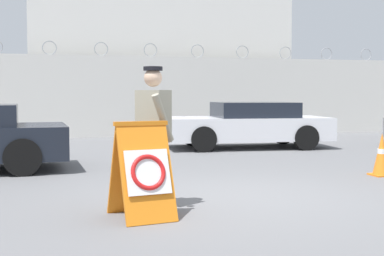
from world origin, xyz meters
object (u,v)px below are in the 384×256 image
barricade_sign (143,170)px  parked_car_rear_sedan (248,125)px  traffic_cone_near (382,155)px  security_guard (153,129)px

barricade_sign → parked_car_rear_sedan: 8.54m
parked_car_rear_sedan → traffic_cone_near: bearing=100.5°
barricade_sign → parked_car_rear_sedan: size_ratio=0.25×
barricade_sign → traffic_cone_near: barricade_sign is taller
traffic_cone_near → parked_car_rear_sedan: 5.35m
security_guard → parked_car_rear_sedan: (3.91, 6.96, -0.38)m
security_guard → barricade_sign: bearing=-56.9°
barricade_sign → traffic_cone_near: 5.12m
traffic_cone_near → parked_car_rear_sedan: parked_car_rear_sedan is taller
barricade_sign → parked_car_rear_sedan: bearing=50.9°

